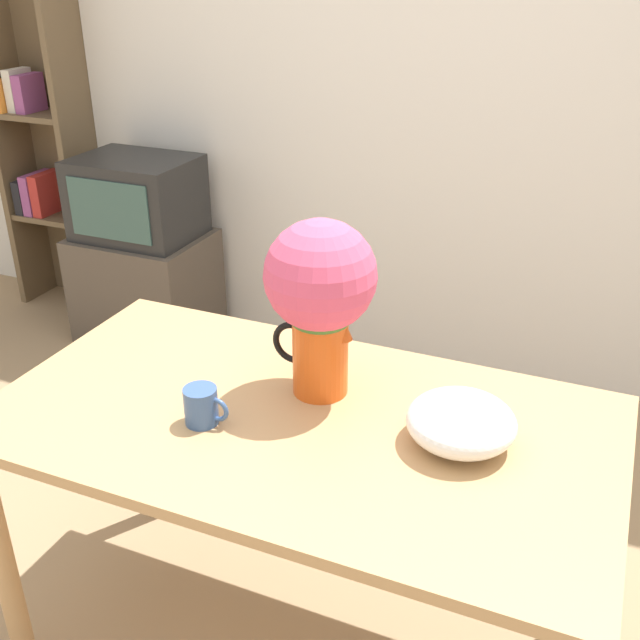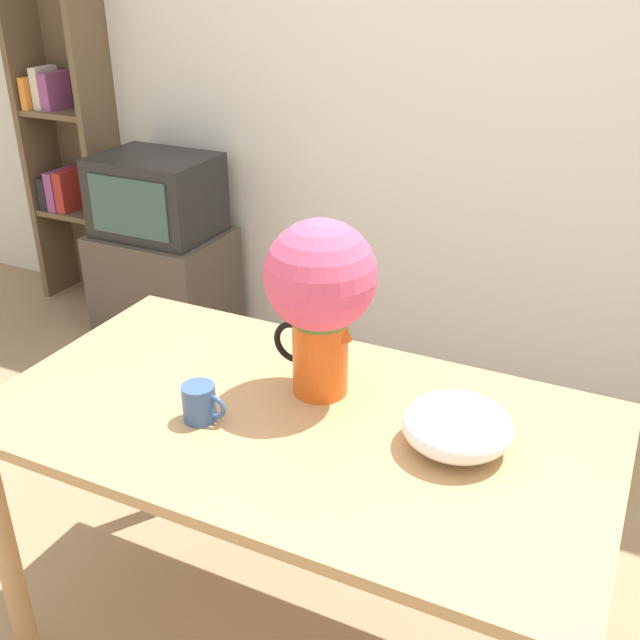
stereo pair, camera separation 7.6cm
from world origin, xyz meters
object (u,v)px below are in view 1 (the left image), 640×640
object	(u,v)px
coffee_mug	(202,406)
white_bowl	(461,422)
flower_vase	(320,291)
tv_set	(137,198)

from	to	relation	value
coffee_mug	white_bowl	bearing A→B (deg)	15.07
flower_vase	coffee_mug	distance (m)	0.38
coffee_mug	flower_vase	bearing A→B (deg)	50.32
white_bowl	coffee_mug	bearing A→B (deg)	-164.93
white_bowl	tv_set	distance (m)	2.34
flower_vase	coffee_mug	world-z (taller)	flower_vase
coffee_mug	white_bowl	xyz separation A→B (m)	(0.57, 0.15, 0.01)
coffee_mug	white_bowl	size ratio (longest dim) A/B	0.46
tv_set	white_bowl	bearing A→B (deg)	-36.85
flower_vase	tv_set	distance (m)	2.03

